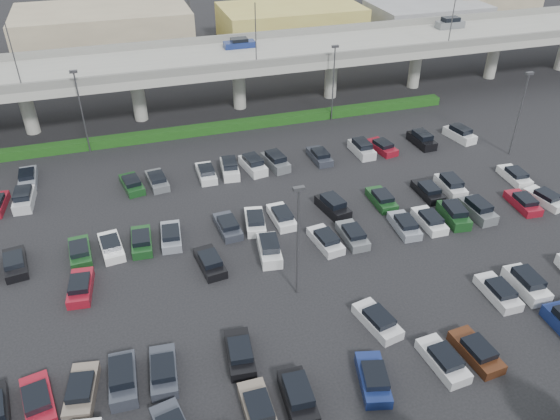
% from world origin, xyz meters
% --- Properties ---
extents(ground, '(280.00, 280.00, 0.00)m').
position_xyz_m(ground, '(0.00, 0.00, 0.00)').
color(ground, black).
extents(overpass, '(150.00, 13.00, 15.80)m').
position_xyz_m(overpass, '(-0.21, 32.03, 6.97)').
color(overpass, '#989890').
rests_on(overpass, ground).
extents(hedge, '(66.00, 1.60, 1.10)m').
position_xyz_m(hedge, '(0.00, 25.00, 0.55)').
color(hedge, '#163D11').
rests_on(hedge, ground).
extents(parked_cars, '(63.10, 41.67, 1.67)m').
position_xyz_m(parked_cars, '(-0.87, -3.36, 0.63)').
color(parked_cars, navy).
rests_on(parked_cars, ground).
extents(light_poles, '(66.90, 48.38, 10.30)m').
position_xyz_m(light_poles, '(-4.13, 2.00, 6.24)').
color(light_poles, '#434348').
rests_on(light_poles, ground).
extents(distant_buildings, '(138.00, 24.00, 9.00)m').
position_xyz_m(distant_buildings, '(12.38, 61.81, 3.74)').
color(distant_buildings, gray).
rests_on(distant_buildings, ground).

